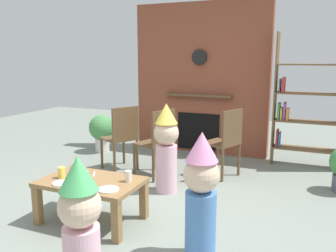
{
  "coord_description": "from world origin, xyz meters",
  "views": [
    {
      "loc": [
        1.57,
        -2.93,
        1.55
      ],
      "look_at": [
        0.15,
        0.4,
        0.85
      ],
      "focal_mm": 37.92,
      "sensor_mm": 36.0,
      "label": 1
    }
  ],
  "objects": [
    {
      "name": "child_with_cone_hat",
      "position": [
        0.28,
        -1.28,
        0.52
      ],
      "size": [
        0.27,
        0.27,
        0.98
      ],
      "rotation": [
        0.0,
        0.0,
        2.14
      ],
      "color": "#EAB2C6",
      "rests_on": "ground_plane"
    },
    {
      "name": "dining_chair_middle",
      "position": [
        -0.28,
        1.11,
        0.51
      ],
      "size": [
        0.52,
        0.52,
        0.9
      ],
      "rotation": [
        0.0,
        0.0,
        2.78
      ],
      "color": "brown",
      "rests_on": "ground_plane"
    },
    {
      "name": "dining_chair_right",
      "position": [
        0.51,
        1.47,
        0.51
      ],
      "size": [
        0.52,
        0.52,
        0.9
      ],
      "rotation": [
        0.0,
        0.0,
        2.75
      ],
      "color": "brown",
      "rests_on": "ground_plane"
    },
    {
      "name": "table_fork",
      "position": [
        -0.41,
        -0.15,
        0.42
      ],
      "size": [
        0.09,
        0.14,
        0.01
      ],
      "primitive_type": "cube",
      "rotation": [
        0.0,
        0.0,
        2.08
      ],
      "color": "silver",
      "rests_on": "coffee_table"
    },
    {
      "name": "child_by_the_chairs",
      "position": [
        0.0,
        0.7,
        0.55
      ],
      "size": [
        0.29,
        0.29,
        1.04
      ],
      "rotation": [
        0.0,
        0.0,
        -1.91
      ],
      "color": "#EAB2C6",
      "rests_on": "ground_plane"
    },
    {
      "name": "paper_cup_near_left",
      "position": [
        -0.39,
        -0.32,
        0.46
      ],
      "size": [
        0.07,
        0.07,
        0.09
      ],
      "primitive_type": "cylinder",
      "color": "#669EE0",
      "rests_on": "coffee_table"
    },
    {
      "name": "child_in_pink",
      "position": [
        0.8,
        -0.48,
        0.53
      ],
      "size": [
        0.28,
        0.28,
        1.01
      ],
      "rotation": [
        0.0,
        0.0,
        2.98
      ],
      "color": "#4C7FC6",
      "rests_on": "ground_plane"
    },
    {
      "name": "paper_plate_rear",
      "position": [
        -0.05,
        -0.44,
        0.42
      ],
      "size": [
        0.18,
        0.18,
        0.01
      ],
      "primitive_type": "cylinder",
      "color": "white",
      "rests_on": "coffee_table"
    },
    {
      "name": "bookshelf",
      "position": [
        1.37,
        2.4,
        0.88
      ],
      "size": [
        0.9,
        0.28,
        1.9
      ],
      "color": "brown",
      "rests_on": "ground_plane"
    },
    {
      "name": "birthday_cake_slice",
      "position": [
        -0.71,
        -0.07,
        0.46
      ],
      "size": [
        0.1,
        0.1,
        0.08
      ],
      "primitive_type": "cone",
      "color": "#EAC68C",
      "rests_on": "coffee_table"
    },
    {
      "name": "potted_plant_short",
      "position": [
        -1.69,
        1.92,
        0.37
      ],
      "size": [
        0.42,
        0.42,
        0.62
      ],
      "color": "beige",
      "rests_on": "ground_plane"
    },
    {
      "name": "brick_fireplace_feature",
      "position": [
        -0.21,
        2.6,
        1.19
      ],
      "size": [
        2.2,
        0.28,
        2.4
      ],
      "color": "brown",
      "rests_on": "ground_plane"
    },
    {
      "name": "paper_plate_front",
      "position": [
        -0.53,
        -0.48,
        0.42
      ],
      "size": [
        0.18,
        0.18,
        0.01
      ],
      "primitive_type": "cylinder",
      "color": "white",
      "rests_on": "coffee_table"
    },
    {
      "name": "dining_chair_left",
      "position": [
        -0.86,
        1.18,
        0.51
      ],
      "size": [
        0.54,
        0.54,
        0.9
      ],
      "rotation": [
        0.0,
        0.0,
        2.64
      ],
      "color": "brown",
      "rests_on": "ground_plane"
    },
    {
      "name": "paper_cup_center",
      "position": [
        -0.0,
        -0.19,
        0.47
      ],
      "size": [
        0.06,
        0.06,
        0.11
      ],
      "primitive_type": "cylinder",
      "color": "silver",
      "rests_on": "coffee_table"
    },
    {
      "name": "ground_plane",
      "position": [
        0.0,
        0.0,
        0.0
      ],
      "size": [
        12.0,
        12.0,
        0.0
      ],
      "primitive_type": "plane",
      "color": "gray"
    },
    {
      "name": "paper_cup_near_right",
      "position": [
        -0.64,
        -0.35,
        0.47
      ],
      "size": [
        0.07,
        0.07,
        0.11
      ],
      "primitive_type": "cylinder",
      "color": "#F2CC4C",
      "rests_on": "coffee_table"
    },
    {
      "name": "coffee_table",
      "position": [
        -0.35,
        -0.29,
        0.34
      ],
      "size": [
        0.95,
        0.6,
        0.41
      ],
      "color": "olive",
      "rests_on": "ground_plane"
    }
  ]
}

